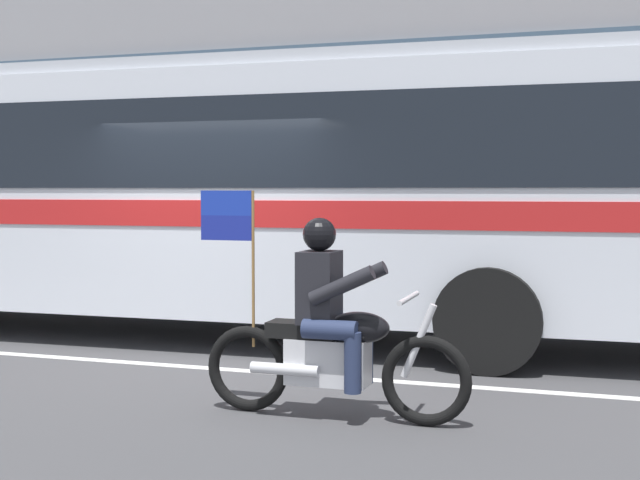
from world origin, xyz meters
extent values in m
plane|color=#3D3D3F|center=(0.00, 0.00, 0.00)|extent=(60.00, 60.00, 0.00)
cube|color=#B7B2A8|center=(0.00, 5.10, 0.07)|extent=(28.00, 3.80, 0.15)
cube|color=silver|center=(0.00, -0.60, 0.00)|extent=(26.60, 0.14, 0.01)
cube|color=#384C60|center=(0.00, 6.96, 3.78)|extent=(25.76, 0.10, 1.40)
cube|color=silver|center=(-0.75, 1.20, 1.73)|extent=(13.39, 2.82, 2.70)
cube|color=black|center=(-0.75, 1.20, 2.28)|extent=(12.32, 2.84, 0.96)
cube|color=red|center=(-0.75, 1.20, 1.53)|extent=(13.12, 2.85, 0.28)
cube|color=#ADB1BA|center=(-0.75, 1.20, 3.14)|extent=(13.12, 2.69, 0.16)
cylinder|color=black|center=(2.92, 0.02, 0.52)|extent=(1.04, 0.30, 1.04)
torus|color=black|center=(2.71, -1.97, 0.34)|extent=(0.69, 0.09, 0.69)
torus|color=black|center=(1.26, -1.98, 0.34)|extent=(0.69, 0.09, 0.69)
cube|color=silver|center=(1.93, -1.98, 0.44)|extent=(0.64, 0.28, 0.36)
ellipsoid|color=black|center=(2.18, -1.98, 0.72)|extent=(0.48, 0.28, 0.24)
cube|color=black|center=(1.73, -1.98, 0.69)|extent=(0.56, 0.26, 0.12)
cylinder|color=silver|center=(2.65, -1.98, 0.65)|extent=(0.28, 0.06, 0.58)
cylinder|color=silver|center=(2.57, -1.98, 0.96)|extent=(0.04, 0.64, 0.04)
cylinder|color=silver|center=(1.63, -2.14, 0.39)|extent=(0.55, 0.09, 0.09)
cube|color=black|center=(1.86, -1.98, 1.02)|extent=(0.28, 0.36, 0.56)
sphere|color=black|center=(1.86, -1.98, 1.44)|extent=(0.26, 0.26, 0.26)
cylinder|color=#232D4C|center=(2.00, -1.80, 0.72)|extent=(0.42, 0.15, 0.15)
cylinder|color=#232D4C|center=(2.18, -1.80, 0.48)|extent=(0.13, 0.13, 0.46)
cylinder|color=#232D4C|center=(2.00, -2.16, 0.72)|extent=(0.42, 0.15, 0.15)
cylinder|color=#232D4C|center=(2.18, -2.16, 0.48)|extent=(0.13, 0.13, 0.46)
cylinder|color=black|center=(2.10, -1.78, 1.06)|extent=(0.52, 0.11, 0.32)
cylinder|color=black|center=(2.10, -2.18, 1.06)|extent=(0.52, 0.11, 0.32)
cylinder|color=olive|center=(1.31, -1.98, 1.15)|extent=(0.02, 0.02, 1.25)
cube|color=#1933A5|center=(1.08, -1.98, 1.68)|extent=(0.44, 0.02, 0.20)
cube|color=navy|center=(1.08, -1.98, 1.47)|extent=(0.44, 0.02, 0.20)
cylinder|color=red|center=(-5.52, 4.16, 0.44)|extent=(0.22, 0.22, 0.58)
sphere|color=red|center=(-5.52, 4.16, 0.80)|extent=(0.20, 0.20, 0.20)
cylinder|color=red|center=(-5.52, 4.02, 0.47)|extent=(0.09, 0.10, 0.09)
camera|label=1|loc=(3.92, -8.25, 1.78)|focal=47.92mm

